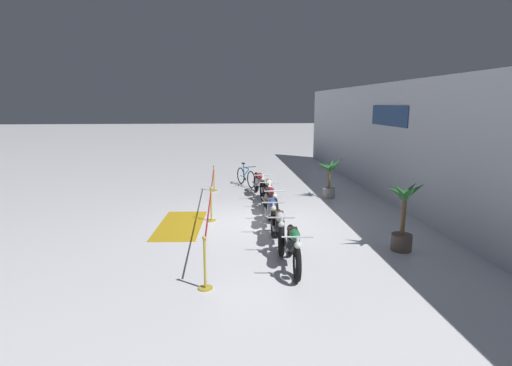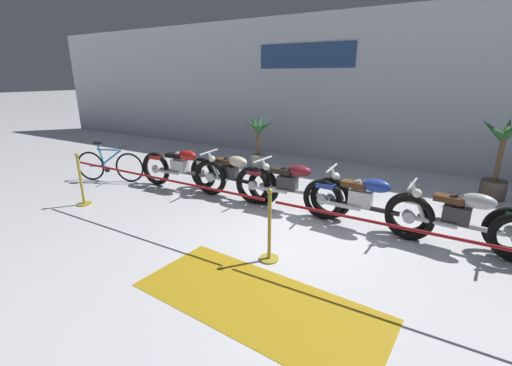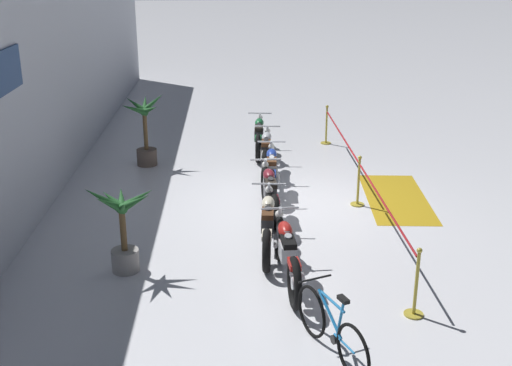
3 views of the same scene
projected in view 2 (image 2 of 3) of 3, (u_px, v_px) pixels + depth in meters
ground_plane at (310, 229)px, 5.78m from camera, size 120.00×120.00×0.00m
back_wall at (385, 90)px, 9.36m from camera, size 28.00×0.29×4.20m
motorcycle_red_0 at (182, 169)px, 7.63m from camera, size 2.32×0.62×0.97m
motorcycle_cream_1 at (231, 175)px, 7.24m from camera, size 2.38×0.62×0.94m
motorcycle_maroon_2 at (290, 187)px, 6.44m from camera, size 2.35×0.62×0.96m
motorcycle_blue_3 at (364, 202)px, 5.65m from camera, size 2.19×0.62×0.95m
motorcycle_silver_4 at (460, 219)px, 5.01m from camera, size 2.14×0.62×0.94m
bicycle at (110, 166)px, 8.30m from camera, size 1.63×0.75×0.96m
potted_palm_left_of_row at (258, 140)px, 9.43m from camera, size 0.96×1.08×1.55m
potted_palm_right_of_row at (498, 164)px, 6.99m from camera, size 0.94×0.99×1.78m
stanchion_far_left at (199, 196)px, 5.19m from camera, size 8.76×0.28×1.05m
stanchion_mid_left at (269, 236)px, 4.70m from camera, size 0.28×0.28×1.05m
floor_banner at (257, 301)px, 3.92m from camera, size 2.99×1.43×0.01m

